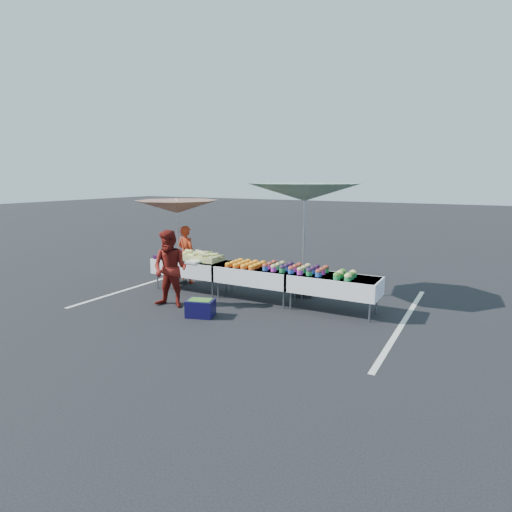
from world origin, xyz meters
The scene contains 17 objects.
ground centered at (0.00, 0.00, 0.00)m, with size 80.00×80.00×0.00m, color black.
stripe_left centered at (-3.20, 0.00, 0.00)m, with size 0.10×5.00×0.00m, color silver.
stripe_right centered at (3.20, 0.00, 0.00)m, with size 0.10×5.00×0.00m, color silver.
table_left centered at (-1.80, 0.00, 0.58)m, with size 1.86×0.81×0.75m.
table_center centered at (0.00, 0.00, 0.58)m, with size 1.86×0.81×0.75m.
table_right centered at (1.80, 0.00, 0.58)m, with size 1.86×0.81×0.75m.
berry_punnets centered at (-2.51, -0.06, 0.79)m, with size 0.40×0.54×0.08m.
corn_pile centered at (-1.55, 0.04, 0.84)m, with size 1.16×0.57×0.26m.
plastic_bags centered at (-1.50, -0.30, 0.78)m, with size 0.30×0.25×0.05m, color white.
carrot_bowls centered at (-0.25, -0.01, 0.80)m, with size 0.75×0.69×0.11m.
potato_cups centered at (0.95, 0.00, 0.83)m, with size 1.34×0.58×0.16m.
bean_baskets centered at (2.06, -0.10, 0.82)m, with size 0.36×0.50×0.15m.
vendor centered at (-2.36, 0.55, 0.75)m, with size 0.54×0.36×1.49m, color #B23014.
customer centered at (-1.33, -1.32, 0.82)m, with size 0.80×0.62×1.64m, color maroon.
umbrella_left centered at (-2.50, 0.40, 1.97)m, with size 2.37×2.37×2.17m.
umbrella_right centered at (0.80, 0.80, 2.37)m, with size 3.18×3.18×2.61m.
storage_bin centered at (-0.40, -1.56, 0.18)m, with size 0.62×0.52×0.35m.
Camera 1 is at (4.46, -8.16, 2.72)m, focal length 30.00 mm.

